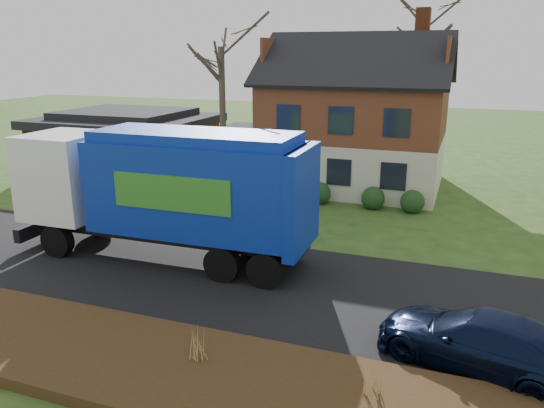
% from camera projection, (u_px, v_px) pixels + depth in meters
% --- Properties ---
extents(ground, '(120.00, 120.00, 0.00)m').
position_uv_depth(ground, '(206.00, 276.00, 17.50)').
color(ground, '#254717').
rests_on(ground, ground).
extents(road, '(80.00, 7.00, 0.02)m').
position_uv_depth(road, '(206.00, 275.00, 17.50)').
color(road, black).
rests_on(road, ground).
extents(mulch_verge, '(80.00, 3.50, 0.30)m').
position_uv_depth(mulch_verge, '(105.00, 354.00, 12.68)').
color(mulch_verge, black).
rests_on(mulch_verge, ground).
extents(main_house, '(12.95, 8.95, 9.26)m').
position_uv_depth(main_house, '(347.00, 111.00, 28.43)').
color(main_house, beige).
rests_on(main_house, ground).
extents(ranch_house, '(9.80, 8.20, 3.70)m').
position_uv_depth(ranch_house, '(127.00, 141.00, 32.71)').
color(ranch_house, brown).
rests_on(ranch_house, ground).
extents(garbage_truck, '(10.79, 3.03, 4.61)m').
position_uv_depth(garbage_truck, '(168.00, 186.00, 18.25)').
color(garbage_truck, black).
rests_on(garbage_truck, ground).
extents(silver_sedan, '(4.50, 2.07, 1.43)m').
position_uv_depth(silver_sedan, '(130.00, 198.00, 24.01)').
color(silver_sedan, '#9FA1A6').
rests_on(silver_sedan, ground).
extents(navy_wagon, '(5.16, 3.29, 1.39)m').
position_uv_depth(navy_wagon, '(480.00, 341.00, 12.21)').
color(navy_wagon, black).
rests_on(navy_wagon, ground).
extents(tree_front_west, '(3.44, 3.44, 10.22)m').
position_uv_depth(tree_front_west, '(220.00, 22.00, 24.50)').
color(tree_front_west, '#433628').
rests_on(tree_front_west, ground).
extents(grass_clump_mid, '(0.31, 0.25, 0.85)m').
position_uv_depth(grass_clump_mid, '(199.00, 342.00, 12.11)').
color(grass_clump_mid, '#A87E4A').
rests_on(grass_clump_mid, mulch_verge).
extents(grass_clump_east, '(0.31, 0.25, 0.76)m').
position_uv_depth(grass_clump_east, '(373.00, 377.00, 10.88)').
color(grass_clump_east, '#AF814D').
rests_on(grass_clump_east, mulch_verge).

